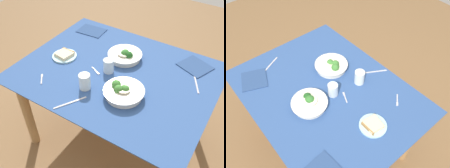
# 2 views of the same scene
# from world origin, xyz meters

# --- Properties ---
(ground_plane) EXTENTS (6.00, 6.00, 0.00)m
(ground_plane) POSITION_xyz_m (0.00, 0.00, 0.00)
(ground_plane) COLOR brown
(dining_table) EXTENTS (1.31, 1.01, 0.70)m
(dining_table) POSITION_xyz_m (0.00, 0.00, 0.60)
(dining_table) COLOR #2D4C84
(dining_table) RESTS_ON ground_plane
(broccoli_bowl_far) EXTENTS (0.25, 0.25, 0.09)m
(broccoli_bowl_far) POSITION_xyz_m (-0.15, 0.17, 0.73)
(broccoli_bowl_far) COLOR silver
(broccoli_bowl_far) RESTS_ON dining_table
(broccoli_bowl_near) EXTENTS (0.25, 0.25, 0.08)m
(broccoli_bowl_near) POSITION_xyz_m (0.03, -0.16, 0.73)
(broccoli_bowl_near) COLOR silver
(broccoli_bowl_near) RESTS_ON dining_table
(bread_side_plate) EXTENTS (0.18, 0.18, 0.03)m
(bread_side_plate) POSITION_xyz_m (0.41, 0.05, 0.72)
(bread_side_plate) COLOR #99C6D1
(bread_side_plate) RESTS_ON dining_table
(water_glass_center) EXTENTS (0.07, 0.07, 0.10)m
(water_glass_center) POSITION_xyz_m (0.08, 0.24, 0.75)
(water_glass_center) COLOR silver
(water_glass_center) RESTS_ON dining_table
(water_glass_side) EXTENTS (0.07, 0.07, 0.09)m
(water_glass_side) POSITION_xyz_m (0.05, 0.02, 0.75)
(water_glass_side) COLOR silver
(water_glass_side) RESTS_ON dining_table
(fork_by_far_bowl) EXTENTS (0.07, 0.08, 0.00)m
(fork_by_far_bowl) POSITION_xyz_m (0.38, 0.32, 0.71)
(fork_by_far_bowl) COLOR #B7B7BC
(fork_by_far_bowl) RESTS_ON dining_table
(fork_by_near_bowl) EXTENTS (0.09, 0.05, 0.00)m
(fork_by_near_bowl) POSITION_xyz_m (0.12, 0.07, 0.71)
(fork_by_near_bowl) COLOR #B7B7BC
(fork_by_near_bowl) RESTS_ON dining_table
(table_knife_left) EXTENTS (0.11, 0.18, 0.00)m
(table_knife_left) POSITION_xyz_m (0.08, 0.40, 0.70)
(table_knife_left) COLOR #B7B7BC
(table_knife_left) RESTS_ON dining_table
(table_knife_right) EXTENTS (0.10, 0.17, 0.00)m
(table_knife_right) POSITION_xyz_m (-0.49, -0.17, 0.70)
(table_knife_right) COLOR #B7B7BC
(table_knife_right) RESTS_ON dining_table
(napkin_folded_upper) EXTENTS (0.25, 0.24, 0.01)m
(napkin_folded_upper) POSITION_xyz_m (-0.43, -0.34, 0.71)
(napkin_folded_upper) COLOR navy
(napkin_folded_upper) RESTS_ON dining_table
(napkin_folded_lower) EXTENTS (0.23, 0.17, 0.01)m
(napkin_folded_lower) POSITION_xyz_m (0.46, -0.35, 0.71)
(napkin_folded_lower) COLOR navy
(napkin_folded_lower) RESTS_ON dining_table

